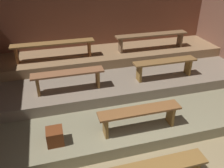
% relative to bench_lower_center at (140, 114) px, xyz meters
% --- Properties ---
extents(ground, '(7.08, 5.57, 0.08)m').
position_rel_bench_lower_center_xyz_m(ground, '(0.02, 0.84, -0.60)').
color(ground, '#8A7856').
extents(wall_back, '(7.08, 0.06, 2.56)m').
position_rel_bench_lower_center_xyz_m(wall_back, '(0.02, 3.26, 0.72)').
color(wall_back, brown).
rests_on(wall_back, ground).
extents(platform_lower, '(6.28, 3.59, 0.24)m').
position_rel_bench_lower_center_xyz_m(platform_lower, '(0.02, 1.43, -0.44)').
color(platform_lower, gray).
rests_on(platform_lower, ground).
extents(platform_middle, '(6.28, 2.42, 0.24)m').
position_rel_bench_lower_center_xyz_m(platform_middle, '(0.02, 2.02, -0.20)').
color(platform_middle, '#7D6F5E').
rests_on(platform_middle, platform_lower).
extents(platform_upper, '(6.28, 1.19, 0.24)m').
position_rel_bench_lower_center_xyz_m(platform_upper, '(0.02, 2.63, 0.03)').
color(platform_upper, '#8F6E4C').
rests_on(platform_upper, platform_middle).
extents(bench_lower_center, '(1.45, 0.27, 0.42)m').
position_rel_bench_lower_center_xyz_m(bench_lower_center, '(0.00, 0.00, 0.00)').
color(bench_lower_center, brown).
rests_on(bench_lower_center, platform_lower).
extents(bench_middle_left, '(1.46, 0.27, 0.42)m').
position_rel_bench_lower_center_xyz_m(bench_middle_left, '(-1.05, 1.29, 0.24)').
color(bench_middle_left, brown).
rests_on(bench_middle_left, platform_middle).
extents(bench_middle_right, '(1.46, 0.27, 0.42)m').
position_rel_bench_lower_center_xyz_m(bench_middle_right, '(1.10, 1.29, 0.24)').
color(bench_middle_right, brown).
rests_on(bench_middle_right, platform_middle).
extents(bench_upper_left, '(1.95, 0.27, 0.42)m').
position_rel_bench_lower_center_xyz_m(bench_upper_left, '(-1.24, 2.49, 0.49)').
color(bench_upper_left, brown).
rests_on(bench_upper_left, platform_upper).
extents(bench_upper_right, '(1.95, 0.27, 0.42)m').
position_rel_bench_lower_center_xyz_m(bench_upper_right, '(1.29, 2.49, 0.49)').
color(bench_upper_right, brown).
rests_on(bench_upper_right, platform_upper).
extents(wooden_crate_lower, '(0.27, 0.27, 0.27)m').
position_rel_bench_lower_center_xyz_m(wooden_crate_lower, '(-1.44, 0.04, -0.19)').
color(wooden_crate_lower, '#642F15').
rests_on(wooden_crate_lower, platform_lower).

